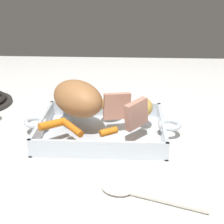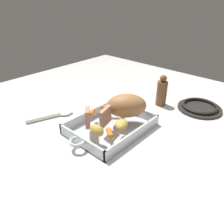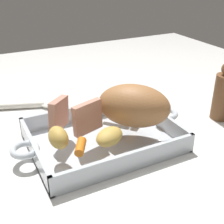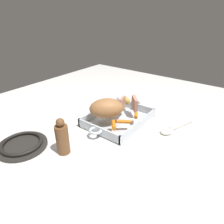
% 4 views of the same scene
% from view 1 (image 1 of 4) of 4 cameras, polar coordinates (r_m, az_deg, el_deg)
% --- Properties ---
extents(ground_plane, '(1.66, 1.66, 0.00)m').
position_cam_1_polar(ground_plane, '(0.84, -1.75, -4.01)').
color(ground_plane, white).
extents(roasting_dish, '(0.40, 0.24, 0.04)m').
position_cam_1_polar(roasting_dish, '(0.83, -1.76, -3.19)').
color(roasting_dish, silver).
rests_on(roasting_dish, ground_plane).
extents(pork_roast, '(0.18, 0.18, 0.09)m').
position_cam_1_polar(pork_roast, '(0.83, -6.01, 2.36)').
color(pork_roast, '#A97042').
rests_on(pork_roast, roasting_dish).
extents(roast_slice_thin, '(0.07, 0.03, 0.07)m').
position_cam_1_polar(roast_slice_thin, '(0.81, 0.88, 1.03)').
color(roast_slice_thin, tan).
rests_on(roast_slice_thin, roasting_dish).
extents(roast_slice_outer, '(0.06, 0.06, 0.07)m').
position_cam_1_polar(roast_slice_outer, '(0.77, 4.25, -0.35)').
color(roast_slice_outer, tan).
rests_on(roast_slice_outer, roasting_dish).
extents(baby_carrot_short, '(0.06, 0.06, 0.02)m').
position_cam_1_polar(baby_carrot_short, '(0.76, -6.77, -2.86)').
color(baby_carrot_short, orange).
rests_on(baby_carrot_short, roasting_dish).
extents(baby_carrot_southwest, '(0.04, 0.04, 0.02)m').
position_cam_1_polar(baby_carrot_southwest, '(0.88, 3.63, 0.94)').
color(baby_carrot_southwest, orange).
rests_on(baby_carrot_southwest, roasting_dish).
extents(baby_carrot_center_left, '(0.06, 0.06, 0.02)m').
position_cam_1_polar(baby_carrot_center_left, '(0.78, -10.31, -2.09)').
color(baby_carrot_center_left, orange).
rests_on(baby_carrot_center_left, roasting_dish).
extents(baby_carrot_long, '(0.04, 0.03, 0.02)m').
position_cam_1_polar(baby_carrot_long, '(0.74, -0.61, -3.43)').
color(baby_carrot_long, orange).
rests_on(baby_carrot_long, roasting_dish).
extents(potato_halved, '(0.04, 0.06, 0.04)m').
position_cam_1_polar(potato_halved, '(0.84, 5.86, 0.86)').
color(potato_halved, gold).
rests_on(potato_halved, roasting_dish).
extents(potato_near_roast, '(0.08, 0.07, 0.03)m').
position_cam_1_polar(potato_near_roast, '(0.88, -0.28, 1.51)').
color(potato_near_roast, gold).
rests_on(potato_near_roast, roasting_dish).
extents(serving_spoon, '(0.20, 0.10, 0.02)m').
position_cam_1_polar(serving_spoon, '(0.62, 5.34, -13.86)').
color(serving_spoon, white).
rests_on(serving_spoon, ground_plane).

